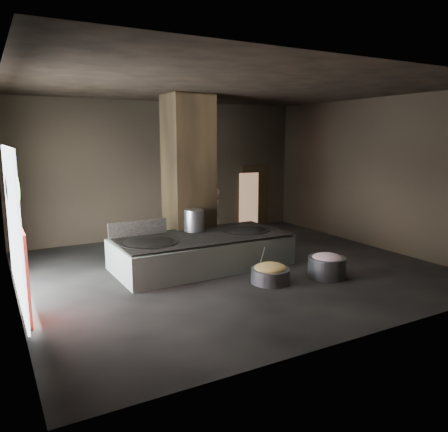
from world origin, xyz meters
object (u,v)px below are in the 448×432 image
wok_right (245,233)px  cook (213,217)px  meat_basin (327,267)px  veg_basin (270,276)px  stock_pot (194,220)px  wok_left (149,245)px  hearth_platform (202,252)px

wok_right → cook: 1.89m
wok_right → meat_basin: 2.52m
veg_basin → wok_right: bearing=75.0°
stock_pot → wok_right: bearing=-21.0°
wok_left → stock_pot: size_ratio=2.42×
wok_left → hearth_platform: bearing=2.0°
wok_left → veg_basin: 3.01m
wok_left → meat_basin: 4.33m
wok_right → meat_basin: size_ratio=1.46×
wok_left → cook: cook is taller
stock_pot → veg_basin: bearing=-72.8°
wok_left → stock_pot: (1.50, 0.60, 0.38)m
cook → veg_basin: size_ratio=1.98×
hearth_platform → stock_pot: (0.05, 0.55, 0.74)m
stock_pot → meat_basin: (2.19, -2.81, -0.88)m
wok_left → wok_right: wok_left is taller
stock_pot → cook: 1.91m
wok_right → meat_basin: (0.89, -2.31, -0.50)m
hearth_platform → cook: size_ratio=2.50×
wok_right → cook: bearing=90.0°
hearth_platform → wok_right: (1.35, 0.05, 0.36)m
wok_left → wok_right: bearing=2.0°
wok_right → veg_basin: size_ratio=1.45×
cook → veg_basin: bearing=54.8°
wok_right → stock_pot: 1.44m
meat_basin → wok_right: bearing=111.1°
hearth_platform → cook: 2.41m
veg_basin → wok_left: bearing=140.3°
wok_left → stock_pot: stock_pot is taller
wok_right → veg_basin: (-0.53, -1.98, -0.58)m
wok_left → wok_right: 2.80m
cook → meat_basin: size_ratio=1.99×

